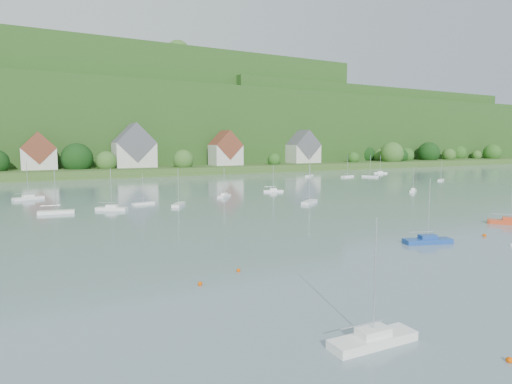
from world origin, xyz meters
TOP-DOWN VIEW (x-y plane):
  - far_shore_strip at (0.00, 200.00)m, footprint 600.00×60.00m
  - forested_ridge at (0.39, 268.57)m, footprint 620.00×181.22m
  - village_building_1 at (-30.00, 189.00)m, footprint 12.00×9.36m
  - village_building_2 at (5.00, 188.00)m, footprint 16.00×11.44m
  - village_building_3 at (45.00, 186.00)m, footprint 13.00×10.40m
  - village_building_4 at (90.00, 190.00)m, footprint 15.00×10.40m
  - near_sailboat_0 at (-18.32, 26.95)m, footprint 6.03×1.92m
  - near_sailboat_1 at (7.66, 44.52)m, footprint 6.32×3.60m
  - near_sailboat_5 at (29.79, 47.36)m, footprint 5.23×6.14m
  - mooring_buoy_0 at (-12.98, 21.54)m, footprint 0.38×0.38m
  - mooring_buoy_1 at (15.49, 38.54)m, footprint 0.41×0.41m
  - mooring_buoy_2 at (17.86, 43.67)m, footprint 0.49×0.49m
  - mooring_buoy_3 at (-18.69, 45.05)m, footprint 0.41×0.41m
  - mooring_buoy_5 at (-23.53, 43.00)m, footprint 0.42×0.42m
  - far_sailboat_cluster at (6.41, 114.64)m, footprint 191.39×66.86m

SIDE VIEW (x-z plane):
  - mooring_buoy_0 at x=-12.98m, z-range -0.19..0.19m
  - mooring_buoy_1 at x=15.49m, z-range -0.20..0.20m
  - mooring_buoy_2 at x=17.86m, z-range -0.25..0.25m
  - mooring_buoy_3 at x=-18.69m, z-range -0.20..0.20m
  - mooring_buoy_5 at x=-23.53m, z-range -0.21..0.21m
  - far_sailboat_cluster at x=6.41m, z-range -3.98..4.73m
  - near_sailboat_0 at x=-18.32m, z-range -3.59..4.46m
  - near_sailboat_1 at x=7.66m, z-range -3.68..4.56m
  - near_sailboat_5 at x=29.79m, z-range -3.83..4.73m
  - far_shore_strip at x=0.00m, z-range 0.00..3.00m
  - village_building_1 at x=-30.00m, z-range 1.75..15.75m
  - village_building_3 at x=45.00m, z-range 1.68..17.18m
  - village_building_4 at x=90.00m, z-range 1.34..17.84m
  - village_building_2 at x=5.00m, z-range 1.27..19.27m
  - forested_ridge at x=0.39m, z-range -12.06..57.83m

